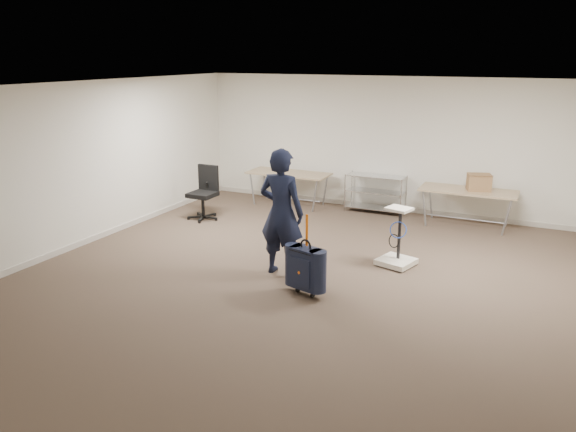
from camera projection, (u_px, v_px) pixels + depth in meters
The scene contains 10 objects.
ground at pixel (291, 282), 8.26m from camera, with size 9.00×9.00×0.00m, color #423128.
room_shell at pixel (326, 250), 9.45m from camera, with size 8.00×9.00×9.00m.
folding_table_left at pixel (289, 175), 12.28m from camera, with size 1.80×0.75×0.73m.
folding_table_right at pixel (468, 192), 10.72m from camera, with size 1.80×0.75×0.73m.
wire_shelf at pixel (375, 192), 11.79m from camera, with size 1.22×0.47×0.80m.
person at pixel (281, 213), 8.31m from camera, with size 0.70×0.46×1.93m, color black.
suitcase at pixel (305, 268), 7.70m from camera, with size 0.47×0.35×1.16m.
office_chair at pixel (204, 203), 11.35m from camera, with size 0.65×0.65×1.07m.
equipment_cart at pixel (397, 250), 8.84m from camera, with size 0.64×0.64×0.95m.
cardboard_box at pixel (479, 182), 10.62m from camera, with size 0.42×0.32×0.32m, color #9C6C48.
Camera 1 is at (3.24, -6.95, 3.23)m, focal length 35.00 mm.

